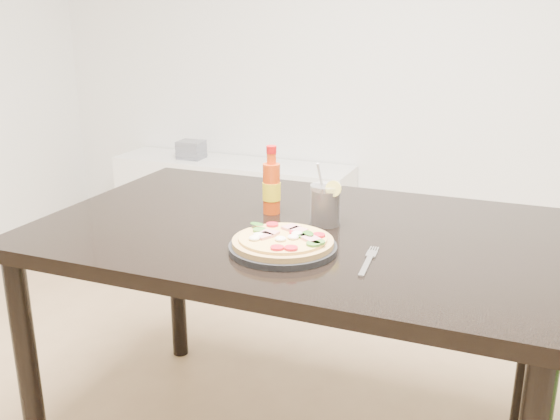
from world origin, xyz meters
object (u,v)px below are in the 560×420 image
at_px(cola_cup, 325,205).
at_px(media_console, 232,203).
at_px(pizza, 283,240).
at_px(dining_table, 296,254).
at_px(fork, 369,260).
at_px(plate, 283,248).
at_px(hot_sauce_bottle, 272,187).

height_order(cola_cup, media_console, cola_cup).
distance_m(pizza, cola_cup, 0.24).
bearing_deg(media_console, dining_table, -58.00).
relative_size(pizza, fork, 1.32).
bearing_deg(plate, dining_table, 100.88).
height_order(dining_table, pizza, pizza).
bearing_deg(hot_sauce_bottle, fork, -35.87).
bearing_deg(hot_sauce_bottle, media_console, 120.41).
xyz_separation_m(plate, cola_cup, (0.03, 0.24, 0.05)).
bearing_deg(pizza, fork, 3.80).
relative_size(dining_table, pizza, 5.63).
bearing_deg(dining_table, fork, -35.50).
height_order(hot_sauce_bottle, cola_cup, hot_sauce_bottle).
bearing_deg(fork, pizza, 179.27).
xyz_separation_m(cola_cup, media_console, (-1.07, 1.56, -0.55)).
relative_size(plate, media_console, 0.19).
distance_m(hot_sauce_bottle, fork, 0.45).
xyz_separation_m(plate, fork, (0.21, 0.01, -0.01)).
xyz_separation_m(pizza, fork, (0.21, 0.01, -0.02)).
distance_m(pizza, media_console, 2.14).
relative_size(cola_cup, media_console, 0.12).
relative_size(cola_cup, fork, 0.93).
distance_m(dining_table, fork, 0.32).
bearing_deg(plate, hot_sauce_bottle, 117.99).
height_order(pizza, cola_cup, cola_cup).
bearing_deg(media_console, hot_sauce_bottle, -59.59).
xyz_separation_m(fork, media_console, (-1.25, 1.78, -0.50)).
bearing_deg(hot_sauce_bottle, plate, -62.01).
xyz_separation_m(dining_table, hot_sauce_bottle, (-0.11, 0.08, 0.16)).
distance_m(plate, hot_sauce_bottle, 0.32).
bearing_deg(fork, media_console, 120.56).
bearing_deg(cola_cup, media_console, 124.45).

